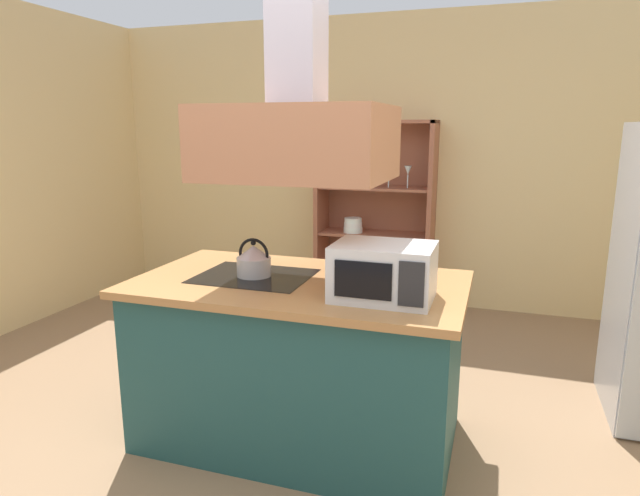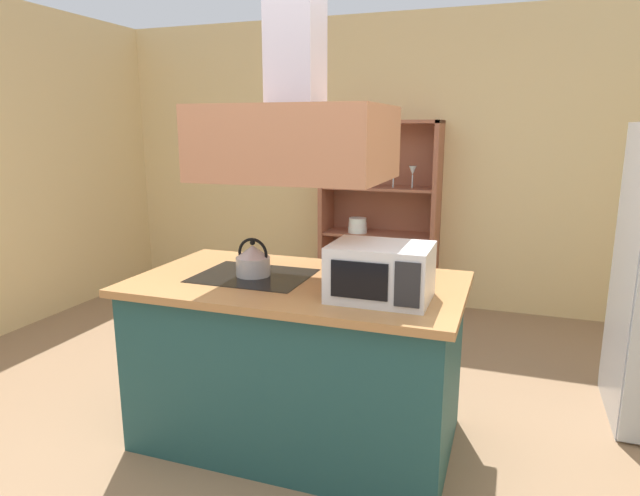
{
  "view_description": "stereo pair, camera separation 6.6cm",
  "coord_description": "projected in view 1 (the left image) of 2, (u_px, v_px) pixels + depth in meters",
  "views": [
    {
      "loc": [
        0.9,
        -2.23,
        1.68
      ],
      "look_at": [
        -0.07,
        0.7,
        1.0
      ],
      "focal_mm": 30.66,
      "sensor_mm": 36.0,
      "label": 1
    },
    {
      "loc": [
        0.96,
        -2.21,
        1.68
      ],
      "look_at": [
        -0.07,
        0.7,
        1.0
      ],
      "focal_mm": 30.66,
      "sensor_mm": 36.0,
      "label": 2
    }
  ],
  "objects": [
    {
      "name": "ground_plane",
      "position": [
        289.0,
        475.0,
        2.71
      ],
      "size": [
        7.8,
        7.8,
        0.0
      ],
      "primitive_type": "plane",
      "color": "#8D6D4E"
    },
    {
      "name": "range_hood",
      "position": [
        298.0,
        118.0,
        2.68
      ],
      "size": [
        0.9,
        0.7,
        1.27
      ],
      "color": "#BC7852"
    },
    {
      "name": "dish_cabinet",
      "position": [
        375.0,
        226.0,
        5.18
      ],
      "size": [
        1.09,
        0.4,
        1.75
      ],
      "color": "#9B573E",
      "rests_on": "ground"
    },
    {
      "name": "kettle",
      "position": [
        254.0,
        260.0,
        2.92
      ],
      "size": [
        0.18,
        0.18,
        0.21
      ],
      "color": "#BCBABB",
      "rests_on": "kitchen_island"
    },
    {
      "name": "cutting_board",
      "position": [
        371.0,
        267.0,
        3.09
      ],
      "size": [
        0.36,
        0.27,
        0.02
      ],
      "primitive_type": "cube",
      "rotation": [
        0.0,
        0.0,
        -0.1
      ],
      "color": "white",
      "rests_on": "kitchen_island"
    },
    {
      "name": "kitchen_island",
      "position": [
        300.0,
        360.0,
        2.96
      ],
      "size": [
        1.72,
        0.98,
        0.9
      ],
      "color": "#1F4A4A",
      "rests_on": "ground"
    },
    {
      "name": "wall_back",
      "position": [
        403.0,
        163.0,
        5.2
      ],
      "size": [
        6.0,
        0.12,
        2.7
      ],
      "primitive_type": "cube",
      "color": "#E9C888",
      "rests_on": "ground"
    },
    {
      "name": "microwave",
      "position": [
        383.0,
        272.0,
        2.53
      ],
      "size": [
        0.46,
        0.35,
        0.26
      ],
      "color": "silver",
      "rests_on": "kitchen_island"
    }
  ]
}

